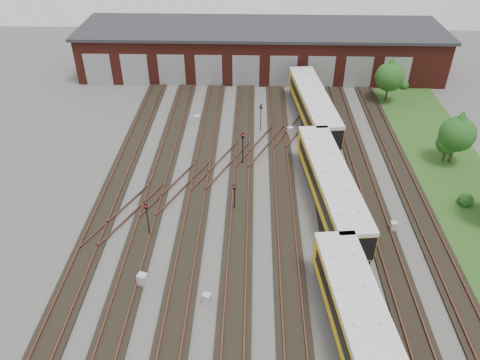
{
  "coord_description": "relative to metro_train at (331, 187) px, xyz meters",
  "views": [
    {
      "loc": [
        -0.97,
        -25.74,
        26.15
      ],
      "look_at": [
        -2.02,
        8.79,
        2.0
      ],
      "focal_mm": 35.0,
      "sensor_mm": 36.0,
      "label": 1
    }
  ],
  "objects": [
    {
      "name": "tree_1",
      "position": [
        13.38,
        7.58,
        1.72
      ],
      "size": [
        3.56,
        3.56,
        5.9
      ],
      "color": "#372718",
      "rests_on": "ground"
    },
    {
      "name": "bush_2",
      "position": [
        13.41,
        26.17,
        -1.42
      ],
      "size": [
        1.28,
        1.28,
        1.28
      ],
      "primitive_type": "sphere",
      "color": "#1C4112",
      "rests_on": "ground"
    },
    {
      "name": "relay_cabinet_3",
      "position": [
        -2.73,
        12.77,
        -1.54
      ],
      "size": [
        0.73,
        0.65,
        1.04
      ],
      "primitive_type": "cube",
      "rotation": [
        0.0,
        0.0,
        0.23
      ],
      "color": "#B1B5B7",
      "rests_on": "ground"
    },
    {
      "name": "signal_mast_2",
      "position": [
        -6.06,
        13.8,
        0.01
      ],
      "size": [
        0.29,
        0.27,
        3.26
      ],
      "rotation": [
        0.0,
        0.0,
        0.4
      ],
      "color": "black",
      "rests_on": "ground"
    },
    {
      "name": "relay_cabinet_2",
      "position": [
        -9.97,
        -11.59,
        -1.61
      ],
      "size": [
        0.69,
        0.64,
        0.91
      ],
      "primitive_type": "cube",
      "rotation": [
        0.0,
        0.0,
        -0.42
      ],
      "color": "#B1B5B7",
      "rests_on": "ground"
    },
    {
      "name": "tree_0",
      "position": [
        10.0,
        21.89,
        1.76
      ],
      "size": [
        3.59,
        3.59,
        5.95
      ],
      "color": "#372718",
      "rests_on": "ground"
    },
    {
      "name": "grass_verge",
      "position": [
        13.0,
        2.09,
        -2.04
      ],
      "size": [
        8.0,
        55.0,
        0.05
      ],
      "primitive_type": "cube",
      "color": "#1E4617",
      "rests_on": "ground"
    },
    {
      "name": "relay_cabinet_1",
      "position": [
        -13.49,
        15.17,
        -1.54
      ],
      "size": [
        0.63,
        0.53,
        1.05
      ],
      "primitive_type": "cube",
      "rotation": [
        0.0,
        0.0,
        -0.0
      ],
      "color": "#B1B5B7",
      "rests_on": "ground"
    },
    {
      "name": "signal_mast_0",
      "position": [
        -15.41,
        -4.47,
        -0.02
      ],
      "size": [
        0.24,
        0.22,
        3.22
      ],
      "rotation": [
        0.0,
        0.0,
        0.01
      ],
      "color": "black",
      "rests_on": "ground"
    },
    {
      "name": "metro_train",
      "position": [
        0.0,
        0.0,
        0.0
      ],
      "size": [
        4.7,
        48.6,
        3.38
      ],
      "rotation": [
        0.0,
        0.0,
        0.11
      ],
      "color": "black",
      "rests_on": "ground"
    },
    {
      "name": "ground",
      "position": [
        -6.0,
        -7.91,
        -2.06
      ],
      "size": [
        120.0,
        120.0,
        0.0
      ],
      "primitive_type": "plane",
      "color": "#454340",
      "rests_on": "ground"
    },
    {
      "name": "bush_1",
      "position": [
        12.43,
        0.52,
        -1.39
      ],
      "size": [
        1.34,
        1.34,
        1.34
      ],
      "primitive_type": "sphere",
      "color": "#1C4112",
      "rests_on": "ground"
    },
    {
      "name": "relay_cabinet_4",
      "position": [
        5.02,
        -3.37,
        -1.6
      ],
      "size": [
        0.58,
        0.49,
        0.92
      ],
      "primitive_type": "cube",
      "rotation": [
        0.0,
        0.0,
        0.06
      ],
      "color": "#B1B5B7",
      "rests_on": "ground"
    },
    {
      "name": "signal_mast_3",
      "position": [
        -7.92,
        6.54,
        0.25
      ],
      "size": [
        0.31,
        0.29,
        3.63
      ],
      "rotation": [
        0.0,
        0.0,
        0.28
      ],
      "color": "black",
      "rests_on": "ground"
    },
    {
      "name": "maintenance_shed",
      "position": [
        -6.01,
        32.06,
        1.14
      ],
      "size": [
        51.0,
        12.5,
        6.35
      ],
      "color": "#541C15",
      "rests_on": "ground"
    },
    {
      "name": "track_network",
      "position": [
        -6.17,
        -7.33,
        -1.96
      ],
      "size": [
        30.4,
        70.0,
        0.33
      ],
      "color": "black",
      "rests_on": "ground"
    },
    {
      "name": "signal_mast_1",
      "position": [
        -8.46,
        -0.9,
        -0.31
      ],
      "size": [
        0.24,
        0.23,
        2.72
      ],
      "rotation": [
        0.0,
        0.0,
        -0.02
      ],
      "color": "black",
      "rests_on": "ground"
    },
    {
      "name": "relay_cabinet_0",
      "position": [
        -14.81,
        -10.07,
        -1.5
      ],
      "size": [
        0.82,
        0.75,
        1.12
      ],
      "primitive_type": "cube",
      "rotation": [
        0.0,
        0.0,
        -0.33
      ],
      "color": "#B1B5B7",
      "rests_on": "ground"
    },
    {
      "name": "tree_3",
      "position": [
        12.79,
        7.77,
        0.39
      ],
      "size": [
        2.31,
        2.31,
        3.82
      ],
      "color": "#372718",
      "rests_on": "ground"
    }
  ]
}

